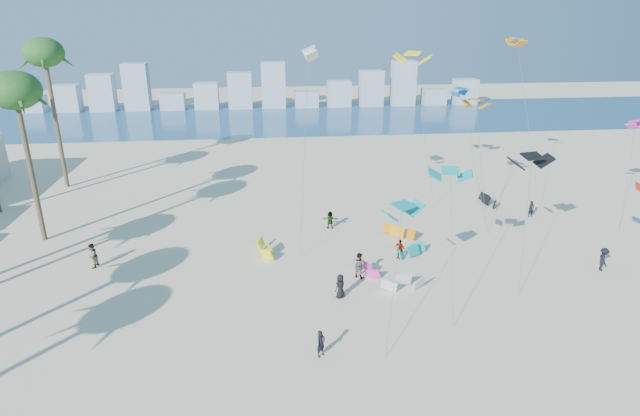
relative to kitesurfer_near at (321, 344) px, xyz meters
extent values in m
plane|color=navy|center=(-1.89, 66.65, -0.77)|extent=(220.00, 220.00, 0.00)
imported|color=black|center=(0.00, 0.00, 0.00)|extent=(0.67, 0.66, 1.56)
imported|color=gray|center=(3.59, 8.63, 0.14)|extent=(1.13, 1.10, 1.84)
imported|color=black|center=(1.93, 6.00, 0.04)|extent=(0.94, 0.92, 1.63)
imported|color=gray|center=(7.15, 11.19, -0.01)|extent=(0.88, 0.93, 1.54)
imported|color=black|center=(21.15, 7.74, 0.08)|extent=(0.94, 1.25, 1.72)
imported|color=gray|center=(2.71, 17.49, -0.01)|extent=(1.46, 0.61, 1.53)
imported|color=black|center=(20.99, 18.14, -0.02)|extent=(0.60, 0.44, 1.52)
imported|color=gray|center=(-15.26, 12.12, 0.15)|extent=(0.91, 1.05, 1.86)
cylinder|color=#595959|center=(4.47, 2.25, 2.51)|extent=(2.14, 5.77, 6.59)
cylinder|color=#595959|center=(16.14, 18.91, 4.36)|extent=(1.09, 2.34, 10.27)
cylinder|color=#595959|center=(14.15, 6.40, 3.54)|extent=(1.09, 2.82, 8.65)
cylinder|color=#595959|center=(0.32, 14.35, 6.64)|extent=(1.15, 4.52, 14.84)
cylinder|color=#595959|center=(14.64, 16.84, 4.92)|extent=(1.96, 4.30, 11.41)
cylinder|color=#595959|center=(11.91, 22.34, 6.17)|extent=(2.36, 2.26, 13.90)
cylinder|color=#595959|center=(28.18, 16.25, 3.49)|extent=(2.79, 4.35, 8.55)
cylinder|color=#595959|center=(8.05, 3.14, 3.67)|extent=(0.17, 2.48, 8.90)
cylinder|color=#595959|center=(21.66, 21.97, 6.75)|extent=(2.35, 4.36, 15.06)
cylinder|color=brown|center=(-20.67, 17.65, 5.22)|extent=(0.40, 0.40, 11.99)
ellipsoid|color=#1E511C|center=(-20.67, 17.65, 11.21)|extent=(3.80, 3.80, 2.85)
cylinder|color=brown|center=(-23.43, 31.65, 6.04)|extent=(0.40, 0.40, 13.64)
ellipsoid|color=#1E511C|center=(-23.43, 31.65, 12.86)|extent=(3.80, 3.80, 2.85)
cube|color=#9EADBF|center=(-43.89, 76.65, 0.72)|extent=(4.40, 3.00, 3.00)
cube|color=#9EADBF|center=(-37.69, 76.65, 1.62)|extent=(4.40, 3.00, 4.80)
cube|color=#9EADBF|center=(-31.49, 76.65, 2.52)|extent=(4.40, 3.00, 6.60)
cube|color=#9EADBF|center=(-25.29, 76.65, 3.42)|extent=(4.40, 3.00, 8.40)
cube|color=#9EADBF|center=(-19.09, 76.65, 0.72)|extent=(4.40, 3.00, 3.00)
cube|color=#9EADBF|center=(-12.89, 76.65, 1.62)|extent=(4.40, 3.00, 4.80)
cube|color=#9EADBF|center=(-6.69, 76.65, 2.52)|extent=(4.40, 3.00, 6.60)
cube|color=#9EADBF|center=(-0.49, 76.65, 3.42)|extent=(4.40, 3.00, 8.40)
cube|color=#9EADBF|center=(5.71, 76.65, 0.72)|extent=(4.40, 3.00, 3.00)
cube|color=#9EADBF|center=(11.91, 76.65, 1.62)|extent=(4.40, 3.00, 4.80)
cube|color=#9EADBF|center=(18.11, 76.65, 2.52)|extent=(4.40, 3.00, 6.60)
cube|color=#9EADBF|center=(24.31, 76.65, 3.42)|extent=(4.40, 3.00, 8.40)
cube|color=#9EADBF|center=(30.51, 76.65, 0.72)|extent=(4.40, 3.00, 3.00)
cube|color=#9EADBF|center=(36.71, 76.65, 1.62)|extent=(4.40, 3.00, 4.80)
camera|label=1|loc=(-2.62, -23.69, 16.86)|focal=29.59mm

